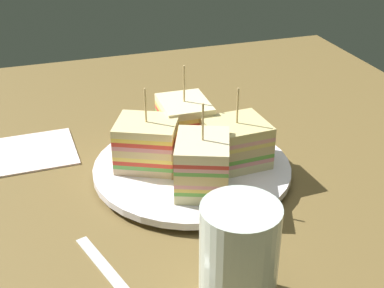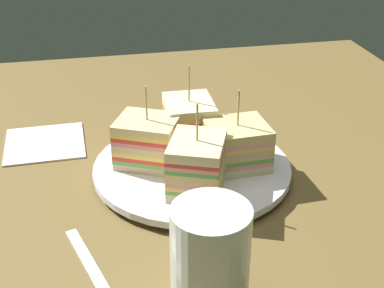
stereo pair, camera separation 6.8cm
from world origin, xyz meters
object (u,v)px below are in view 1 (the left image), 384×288
object	(u,v)px
sandwich_wedge_0	(236,143)
drinking_glass	(238,264)
sandwich_wedge_1	(184,123)
sandwich_wedge_3	(202,164)
napkin	(34,151)
chip_pile	(204,158)
plate	(192,169)
sandwich_wedge_2	(148,144)

from	to	relation	value
sandwich_wedge_0	drinking_glass	xyz separation A→B (cm)	(-21.41, 8.51, 0.05)
sandwich_wedge_1	sandwich_wedge_3	xyz separation A→B (cm)	(-11.08, 1.31, 0.03)
sandwich_wedge_1	napkin	world-z (taller)	sandwich_wedge_1
sandwich_wedge_0	napkin	xyz separation A→B (cm)	(13.89, 24.39, -4.19)
sandwich_wedge_3	chip_pile	world-z (taller)	sandwich_wedge_3
sandwich_wedge_1	sandwich_wedge_3	size ratio (longest dim) A/B	1.03
plate	napkin	world-z (taller)	plate
plate	sandwich_wedge_3	world-z (taller)	sandwich_wedge_3
sandwich_wedge_0	napkin	distance (cm)	28.38
sandwich_wedge_0	sandwich_wedge_1	world-z (taller)	sandwich_wedge_1
napkin	chip_pile	bearing A→B (deg)	-124.81
plate	sandwich_wedge_2	distance (cm)	6.68
sandwich_wedge_0	sandwich_wedge_1	distance (cm)	8.13
drinking_glass	sandwich_wedge_2	bearing A→B (deg)	5.28
sandwich_wedge_2	napkin	size ratio (longest dim) A/B	0.95
sandwich_wedge_3	napkin	xyz separation A→B (cm)	(18.35, 18.37, -4.61)
plate	drinking_glass	bearing A→B (deg)	172.29
plate	chip_pile	size ratio (longest dim) A/B	3.30
sandwich_wedge_2	chip_pile	xyz separation A→B (cm)	(-3.01, -6.53, -1.63)
plate	sandwich_wedge_0	world-z (taller)	sandwich_wedge_0
sandwich_wedge_3	drinking_glass	xyz separation A→B (cm)	(-16.95, 2.49, -0.37)
chip_pile	plate	bearing A→B (deg)	45.39
sandwich_wedge_2	napkin	world-z (taller)	sandwich_wedge_2
plate	sandwich_wedge_1	xyz separation A→B (cm)	(5.53, -0.76, 3.84)
plate	sandwich_wedge_1	world-z (taller)	sandwich_wedge_1
sandwich_wedge_2	plate	bearing A→B (deg)	6.97
sandwich_wedge_2	drinking_glass	bearing A→B (deg)	-59.09
sandwich_wedge_0	drinking_glass	size ratio (longest dim) A/B	0.97
plate	sandwich_wedge_0	size ratio (longest dim) A/B	2.46
sandwich_wedge_1	drinking_glass	world-z (taller)	sandwich_wedge_1
plate	drinking_glass	world-z (taller)	drinking_glass
drinking_glass	plate	bearing A→B (deg)	-7.71
napkin	drinking_glass	size ratio (longest dim) A/B	1.05
sandwich_wedge_3	napkin	bearing A→B (deg)	66.70
chip_pile	napkin	xyz separation A→B (cm)	(14.02, 20.16, -2.79)
plate	sandwich_wedge_0	xyz separation A→B (cm)	(-1.09, -5.46, 3.45)
plate	sandwich_wedge_3	distance (cm)	6.79
chip_pile	sandwich_wedge_1	bearing A→B (deg)	4.06
napkin	sandwich_wedge_3	bearing A→B (deg)	-134.96
sandwich_wedge_1	sandwich_wedge_2	world-z (taller)	sandwich_wedge_1
sandwich_wedge_0	sandwich_wedge_3	xyz separation A→B (cm)	(-4.46, 6.01, 0.42)
sandwich_wedge_3	napkin	distance (cm)	26.37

